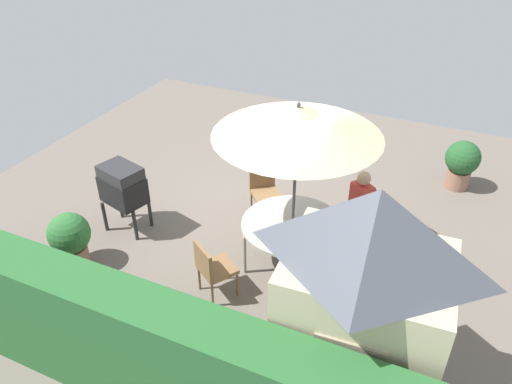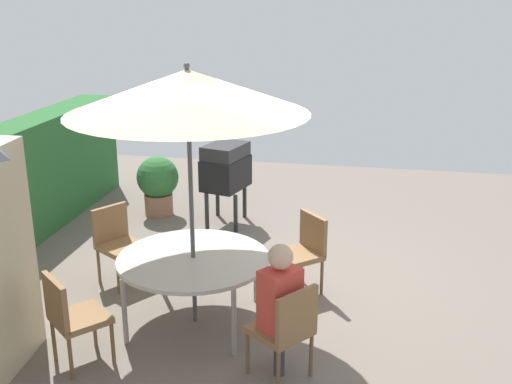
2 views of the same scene
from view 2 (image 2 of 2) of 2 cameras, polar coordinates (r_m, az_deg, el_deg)
name	(u,v)px [view 2 (image 2 of 2)]	position (r m, az deg, el deg)	size (l,w,h in m)	color
ground_plane	(263,290)	(7.24, 0.65, -8.98)	(11.00, 11.00, 0.00)	#6B6056
patio_table	(193,261)	(6.35, -5.77, -6.31)	(1.55, 1.55, 0.72)	#B2ADA3
patio_umbrella	(188,92)	(5.86, -6.30, 9.12)	(2.30, 2.30, 2.66)	#4C4C51
bbq_grill	(226,168)	(8.95, -2.80, 2.20)	(0.81, 0.67, 1.20)	black
chair_near_shed	(286,327)	(5.49, 2.81, -12.24)	(0.65, 0.65, 0.90)	olive
chair_far_side	(304,248)	(7.04, 4.41, -5.14)	(0.65, 0.65, 0.90)	olive
chair_toward_hedge	(117,239)	(7.44, -12.63, -4.24)	(0.64, 0.64, 0.90)	olive
chair_toward_house	(71,314)	(5.91, -16.61, -10.68)	(0.65, 0.65, 0.90)	olive
potted_plant_by_grill	(158,182)	(9.53, -8.99, 0.88)	(0.63, 0.63, 0.91)	#936651
person_in_red	(280,296)	(5.42, 2.22, -9.50)	(0.42, 0.40, 1.26)	#CC3D33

